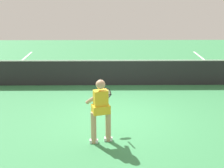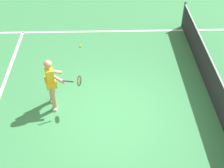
{
  "view_description": "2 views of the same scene",
  "coord_description": "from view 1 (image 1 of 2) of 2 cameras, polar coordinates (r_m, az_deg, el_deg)",
  "views": [
    {
      "loc": [
        -0.25,
        -8.54,
        3.59
      ],
      "look_at": [
        -0.15,
        0.09,
        0.94
      ],
      "focal_mm": 51.61,
      "sensor_mm": 36.0,
      "label": 1
    },
    {
      "loc": [
        6.38,
        -0.08,
        6.3
      ],
      "look_at": [
        -0.2,
        0.11,
        0.93
      ],
      "focal_mm": 51.5,
      "sensor_mm": 36.0,
      "label": 2
    }
  ],
  "objects": [
    {
      "name": "tennis_player",
      "position": [
        7.53,
        -2.0,
        -4.32
      ],
      "size": [
        0.65,
        1.08,
        1.55
      ],
      "color": "tan",
      "rests_on": "ground"
    },
    {
      "name": "court_net",
      "position": [
        11.98,
        0.58,
        2.05
      ],
      "size": [
        9.85,
        0.08,
        1.05
      ],
      "color": "#4C4C51",
      "rests_on": "ground"
    },
    {
      "name": "ground_plane",
      "position": [
        9.27,
        0.96,
        -5.76
      ],
      "size": [
        26.96,
        26.96,
        0.0
      ],
      "primitive_type": "plane",
      "color": "#38844C"
    }
  ]
}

